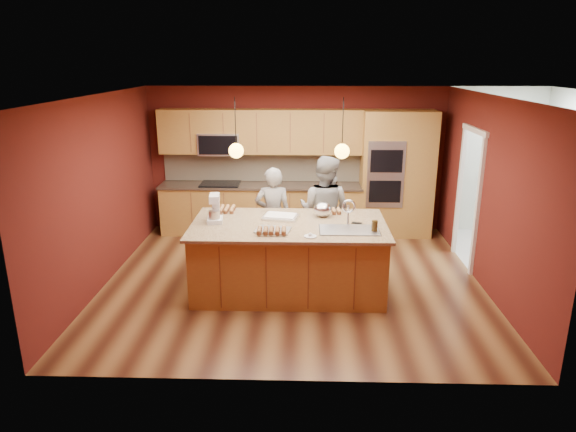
{
  "coord_description": "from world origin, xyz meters",
  "views": [
    {
      "loc": [
        0.15,
        -7.05,
        3.17
      ],
      "look_at": [
        -0.07,
        -0.1,
        1.04
      ],
      "focal_mm": 32.0,
      "sensor_mm": 36.0,
      "label": 1
    }
  ],
  "objects_px": {
    "person_left": "(273,216)",
    "mixing_bowl": "(323,209)",
    "island": "(290,256)",
    "person_right": "(324,211)",
    "stand_mixer": "(215,210)"
  },
  "relations": [
    {
      "from": "island",
      "to": "stand_mixer",
      "type": "distance_m",
      "value": 1.23
    },
    {
      "from": "island",
      "to": "stand_mixer",
      "type": "xyz_separation_m",
      "value": [
        -1.04,
        0.04,
        0.65
      ]
    },
    {
      "from": "stand_mixer",
      "to": "mixing_bowl",
      "type": "bearing_deg",
      "value": 5.26
    },
    {
      "from": "mixing_bowl",
      "to": "person_left",
      "type": "bearing_deg",
      "value": 139.01
    },
    {
      "from": "person_left",
      "to": "mixing_bowl",
      "type": "xyz_separation_m",
      "value": [
        0.76,
        -0.66,
        0.31
      ]
    },
    {
      "from": "person_left",
      "to": "mixing_bowl",
      "type": "distance_m",
      "value": 1.05
    },
    {
      "from": "mixing_bowl",
      "to": "island",
      "type": "bearing_deg",
      "value": -142.84
    },
    {
      "from": "island",
      "to": "person_right",
      "type": "distance_m",
      "value": 1.19
    },
    {
      "from": "island",
      "to": "mixing_bowl",
      "type": "height_order",
      "value": "island"
    },
    {
      "from": "person_right",
      "to": "island",
      "type": "bearing_deg",
      "value": 86.34
    },
    {
      "from": "person_left",
      "to": "mixing_bowl",
      "type": "bearing_deg",
      "value": 135.65
    },
    {
      "from": "person_right",
      "to": "stand_mixer",
      "type": "distance_m",
      "value": 1.85
    },
    {
      "from": "person_left",
      "to": "mixing_bowl",
      "type": "relative_size",
      "value": 6.05
    },
    {
      "from": "island",
      "to": "person_right",
      "type": "bearing_deg",
      "value": 62.89
    },
    {
      "from": "person_right",
      "to": "stand_mixer",
      "type": "relative_size",
      "value": 4.49
    }
  ]
}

